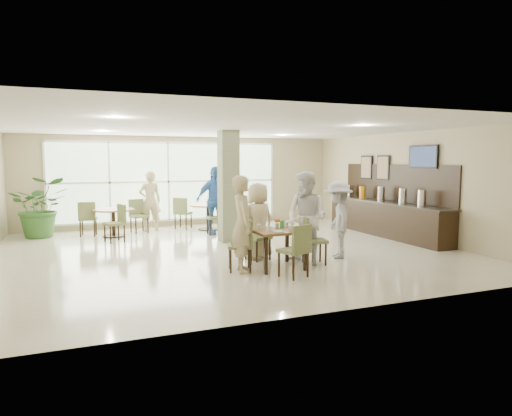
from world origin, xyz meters
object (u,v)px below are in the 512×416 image
object	(u,v)px
adult_a	(215,200)
teen_far	(258,221)
main_table	(277,234)
round_table_left	(113,215)
teen_right	(306,218)
teen_standing	(338,220)
adult_b	(234,201)
adult_standing	(150,201)
potted_plant	(41,207)
teen_left	(243,224)
buffet_counter	(386,215)
round_table_right	(208,211)

from	to	relation	value
adult_a	teen_far	bearing A→B (deg)	-102.77
main_table	round_table_left	size ratio (longest dim) A/B	0.86
round_table_left	teen_far	xyz separation A→B (m)	(2.60, -4.06, 0.22)
teen_right	adult_a	world-z (taller)	adult_a
round_table_left	adult_a	bearing A→B (deg)	-12.58
round_table_left	teen_right	xyz separation A→B (m)	(3.32, -4.85, 0.35)
teen_standing	adult_b	distance (m)	4.90
main_table	adult_standing	world-z (taller)	adult_standing
round_table_left	teen_far	size ratio (longest dim) A/B	0.70
potted_plant	teen_standing	world-z (taller)	teen_standing
round_table_left	potted_plant	size ratio (longest dim) A/B	0.69
teen_left	teen_standing	distance (m)	2.33
main_table	potted_plant	size ratio (longest dim) A/B	0.59
buffet_counter	potted_plant	xyz separation A→B (m)	(-8.79, 3.17, 0.26)
teen_left	adult_a	size ratio (longest dim) A/B	0.94
round_table_right	teen_standing	xyz separation A→B (m)	(1.50, -4.83, 0.24)
teen_right	teen_standing	xyz separation A→B (m)	(0.90, 0.27, -0.11)
round_table_right	teen_far	xyz separation A→B (m)	(-0.12, -4.31, 0.23)
teen_right	teen_far	bearing A→B (deg)	-162.73
buffet_counter	potted_plant	bearing A→B (deg)	160.18
potted_plant	adult_b	size ratio (longest dim) A/B	0.98
teen_standing	adult_b	bearing A→B (deg)	-149.36
teen_far	adult_a	world-z (taller)	adult_a
teen_left	adult_a	distance (m)	4.46
teen_right	round_table_left	bearing A→B (deg)	-170.54
teen_far	adult_standing	xyz separation A→B (m)	(-1.52, 4.71, 0.08)
round_table_right	teen_far	bearing A→B (deg)	-91.57
teen_standing	adult_a	world-z (taller)	adult_a
adult_standing	teen_left	bearing A→B (deg)	96.75
round_table_right	potted_plant	size ratio (longest dim) A/B	0.67
teen_standing	round_table_left	bearing A→B (deg)	-114.71
buffet_counter	teen_standing	size ratio (longest dim) A/B	2.88
round_table_left	potted_plant	bearing A→B (deg)	161.89
round_table_left	adult_a	world-z (taller)	adult_a
adult_b	round_table_right	bearing A→B (deg)	-69.16
teen_far	adult_b	distance (m)	4.43
teen_far	teen_right	bearing A→B (deg)	117.55
teen_left	round_table_right	bearing A→B (deg)	0.07
round_table_left	main_table	bearing A→B (deg)	-61.89
teen_standing	teen_left	bearing A→B (deg)	-57.01
buffet_counter	round_table_left	bearing A→B (deg)	159.74
buffet_counter	teen_far	bearing A→B (deg)	-161.24
teen_far	teen_right	size ratio (longest dim) A/B	0.87
potted_plant	adult_a	distance (m)	4.65
round_table_left	adult_a	distance (m)	2.77
teen_far	round_table_right	bearing A→B (deg)	-106.23
round_table_left	round_table_right	xyz separation A→B (m)	(2.72, 0.25, -0.01)
teen_far	adult_b	size ratio (longest dim) A/B	0.97
buffet_counter	adult_b	bearing A→B (deg)	140.33
main_table	buffet_counter	xyz separation A→B (m)	(4.33, 2.37, -0.10)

